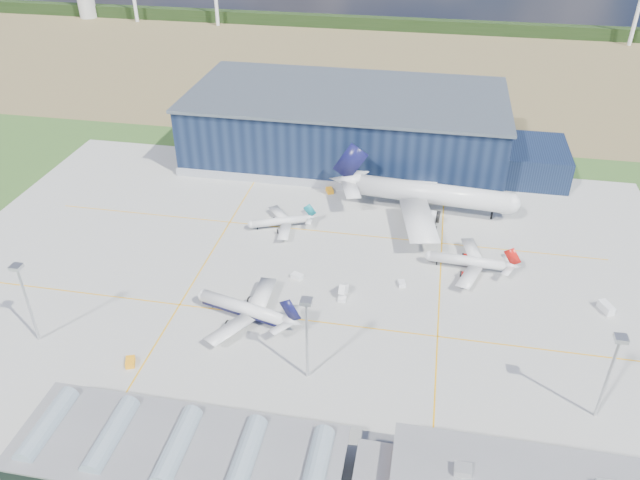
# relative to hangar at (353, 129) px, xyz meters

# --- Properties ---
(ground) EXTENTS (600.00, 600.00, 0.00)m
(ground) POSITION_rel_hangar_xyz_m (-2.81, -94.80, -11.62)
(ground) COLOR #2A4A1B
(ground) RESTS_ON ground
(apron) EXTENTS (220.00, 160.00, 0.08)m
(apron) POSITION_rel_hangar_xyz_m (-2.81, -84.80, -11.59)
(apron) COLOR #969691
(apron) RESTS_ON ground
(farmland) EXTENTS (600.00, 220.00, 0.01)m
(farmland) POSITION_rel_hangar_xyz_m (-2.81, 125.20, -11.62)
(farmland) COLOR olive
(farmland) RESTS_ON ground
(treeline) EXTENTS (600.00, 8.00, 8.00)m
(treeline) POSITION_rel_hangar_xyz_m (-2.81, 205.20, -7.62)
(treeline) COLOR black
(treeline) RESTS_ON ground
(hangar) EXTENTS (145.00, 62.00, 26.10)m
(hangar) POSITION_rel_hangar_xyz_m (0.00, 0.00, 0.00)
(hangar) COLOR black
(hangar) RESTS_ON ground
(glass_concourse) EXTENTS (78.00, 23.00, 8.60)m
(glass_concourse) POSITION_rel_hangar_xyz_m (-9.26, -154.80, -7.93)
(glass_concourse) COLOR black
(glass_concourse) RESTS_ON ground
(light_mast_west) EXTENTS (2.60, 2.60, 23.00)m
(light_mast_west) POSITION_rel_hangar_xyz_m (-62.81, -124.80, 3.82)
(light_mast_west) COLOR #B5B7BC
(light_mast_west) RESTS_ON ground
(light_mast_center) EXTENTS (2.60, 2.60, 23.00)m
(light_mast_center) POSITION_rel_hangar_xyz_m (7.19, -124.80, 3.82)
(light_mast_center) COLOR #B5B7BC
(light_mast_center) RESTS_ON ground
(light_mast_east) EXTENTS (2.60, 2.60, 23.00)m
(light_mast_east) POSITION_rel_hangar_xyz_m (72.19, -124.80, 3.82)
(light_mast_east) COLOR #B5B7BC
(light_mast_east) RESTS_ON ground
(airliner_navy) EXTENTS (38.93, 38.43, 10.44)m
(airliner_navy) POSITION_rel_hangar_xyz_m (-13.74, -106.80, -6.40)
(airliner_navy) COLOR silver
(airliner_navy) RESTS_ON ground
(airliner_red) EXTENTS (29.81, 29.24, 9.18)m
(airliner_red) POSITION_rel_hangar_xyz_m (44.67, -72.80, -7.03)
(airliner_red) COLOR silver
(airliner_red) RESTS_ON ground
(airliner_widebody) EXTENTS (70.33, 69.03, 21.29)m
(airliner_widebody) POSITION_rel_hangar_xyz_m (32.73, -39.80, -0.97)
(airliner_widebody) COLOR silver
(airliner_widebody) RESTS_ON ground
(airliner_regional) EXTENTS (30.24, 29.96, 7.61)m
(airliner_regional) POSITION_rel_hangar_xyz_m (-15.63, -60.09, -7.81)
(airliner_regional) COLOR silver
(airliner_regional) RESTS_ON ground
(gse_tug_a) EXTENTS (3.27, 4.04, 1.46)m
(gse_tug_a) POSITION_rel_hangar_xyz_m (-35.85, -128.95, -10.89)
(gse_tug_a) COLOR #FF9E16
(gse_tug_a) RESTS_ON ground
(gse_cart_a) EXTENTS (2.50, 3.20, 1.23)m
(gse_cart_a) POSITION_rel_hangar_xyz_m (26.40, -84.41, -11.00)
(gse_cart_a) COLOR white
(gse_cart_a) RESTS_ON ground
(gse_van_b) EXTENTS (4.11, 5.45, 2.27)m
(gse_van_b) POSITION_rel_hangar_xyz_m (81.53, -85.73, -10.48)
(gse_van_b) COLOR white
(gse_van_b) RESTS_ON ground
(gse_tug_c) EXTENTS (3.47, 4.12, 1.54)m
(gse_tug_c) POSITION_rel_hangar_xyz_m (-3.67, -32.80, -10.85)
(gse_tug_c) COLOR #FF9E16
(gse_tug_c) RESTS_ON ground
(gse_cart_b) EXTENTS (3.84, 3.27, 1.41)m
(gse_cart_b) POSITION_rel_hangar_xyz_m (-3.79, -86.60, -10.91)
(gse_cart_b) COLOR white
(gse_cart_b) RESTS_ON ground
(gse_van_c) EXTENTS (5.75, 3.40, 2.60)m
(gse_van_c) POSITION_rel_hangar_xyz_m (45.81, -140.80, -10.32)
(gse_van_c) COLOR white
(gse_van_c) RESTS_ON ground
(airstair) EXTENTS (2.28, 4.58, 2.82)m
(airstair) POSITION_rel_hangar_xyz_m (10.74, -92.10, -10.21)
(airstair) COLOR white
(airstair) RESTS_ON ground
(car_a) EXTENTS (3.91, 1.84, 1.29)m
(car_a) POSITION_rel_hangar_xyz_m (26.66, -142.32, -10.97)
(car_a) COLOR #99999E
(car_a) RESTS_ON ground
(car_b) EXTENTS (3.79, 1.81, 1.20)m
(car_b) POSITION_rel_hangar_xyz_m (32.16, -142.68, -11.02)
(car_b) COLOR #99999E
(car_b) RESTS_ON ground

